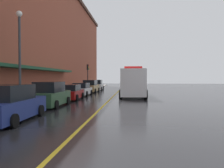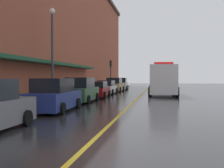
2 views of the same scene
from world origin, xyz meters
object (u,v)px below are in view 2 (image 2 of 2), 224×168
(parked_car_2, at_px, (81,91))
(parking_meter_2, at_px, (56,89))
(parked_car_4, at_px, (107,88))
(parked_car_6, at_px, (121,84))
(box_truck, at_px, (163,80))
(parked_car_1, at_px, (54,96))
(traffic_light_near, at_px, (111,69))
(street_lamp_left, at_px, (52,44))
(parked_car_3, at_px, (97,90))
(parking_meter_3, at_px, (96,85))
(parked_car_5, at_px, (115,85))
(parking_meter_1, at_px, (105,84))

(parked_car_2, xyz_separation_m, parking_meter_2, (-1.37, -1.70, 0.18))
(parked_car_4, height_order, parked_car_6, parked_car_6)
(parked_car_6, bearing_deg, box_truck, -155.09)
(parked_car_1, height_order, box_truck, box_truck)
(traffic_light_near, bearing_deg, street_lamp_left, -91.76)
(parked_car_1, height_order, parked_car_2, parked_car_2)
(parked_car_3, relative_size, parking_meter_3, 3.24)
(parked_car_5, relative_size, parking_meter_3, 3.60)
(parked_car_2, distance_m, parking_meter_2, 2.19)
(parked_car_3, relative_size, parked_car_6, 1.04)
(parked_car_3, relative_size, parking_meter_2, 3.24)
(parked_car_4, bearing_deg, parked_car_2, -179.58)
(box_truck, bearing_deg, street_lamp_left, -40.09)
(parked_car_5, bearing_deg, parked_car_6, -0.08)
(parked_car_4, distance_m, street_lamp_left, 12.13)
(parked_car_4, relative_size, parked_car_5, 0.93)
(parked_car_4, bearing_deg, parking_meter_2, 174.04)
(parked_car_6, bearing_deg, street_lamp_left, 174.10)
(parking_meter_1, distance_m, traffic_light_near, 4.48)
(parking_meter_2, distance_m, parking_meter_3, 12.98)
(box_truck, distance_m, traffic_light_near, 13.69)
(parked_car_1, relative_size, box_truck, 0.59)
(parked_car_4, relative_size, parking_meter_2, 3.36)
(parked_car_5, bearing_deg, street_lamp_left, 174.62)
(parked_car_3, xyz_separation_m, parked_car_6, (-0.04, 17.00, 0.13))
(traffic_light_near, bearing_deg, parked_car_2, -86.37)
(parked_car_1, relative_size, parked_car_4, 1.11)
(parked_car_2, height_order, parking_meter_3, parked_car_2)
(parked_car_6, relative_size, parking_meter_1, 3.10)
(parked_car_2, xyz_separation_m, street_lamp_left, (-1.97, -0.85, 3.51))
(parking_meter_3, bearing_deg, street_lamp_left, -92.83)
(street_lamp_left, bearing_deg, box_truck, 51.00)
(parked_car_5, bearing_deg, parked_car_4, -178.60)
(parking_meter_2, bearing_deg, parked_car_5, 85.89)
(parking_meter_1, bearing_deg, parked_car_2, -85.30)
(parking_meter_3, xyz_separation_m, street_lamp_left, (-0.60, -12.12, 3.34))
(parked_car_2, bearing_deg, parking_meter_3, 6.62)
(parked_car_6, relative_size, box_truck, 0.50)
(parked_car_1, relative_size, parking_meter_3, 3.72)
(parking_meter_2, bearing_deg, traffic_light_near, 89.84)
(box_truck, relative_size, parking_meter_3, 6.25)
(parked_car_6, relative_size, traffic_light_near, 0.96)
(parked_car_1, distance_m, parked_car_6, 27.95)
(parked_car_5, height_order, parking_meter_1, parked_car_5)
(parked_car_2, distance_m, box_truck, 11.28)
(parked_car_5, relative_size, traffic_light_near, 1.11)
(parked_car_5, bearing_deg, parking_meter_3, 167.01)
(parked_car_2, height_order, parked_car_4, parked_car_2)
(parked_car_4, height_order, parking_meter_2, parked_car_4)
(box_truck, distance_m, parking_meter_3, 7.91)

